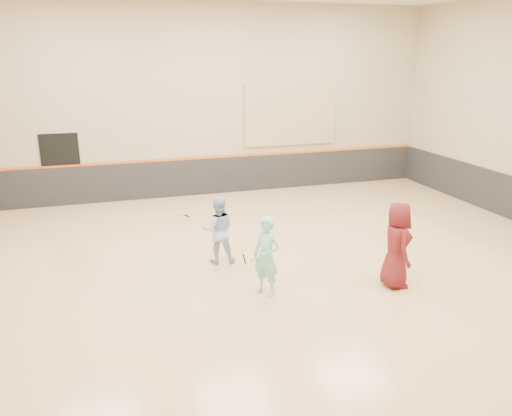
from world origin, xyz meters
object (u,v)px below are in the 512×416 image
object	(u,v)px
instructor	(218,230)
spare_racket	(182,213)
girl	(267,256)
young_man	(397,245)

from	to	relation	value
instructor	spare_racket	distance (m)	3.77
girl	young_man	world-z (taller)	young_man
spare_racket	instructor	bearing A→B (deg)	-86.41
young_man	spare_racket	bearing A→B (deg)	39.19
young_man	instructor	bearing A→B (deg)	64.45
spare_racket	young_man	bearing A→B (deg)	-60.72
girl	spare_racket	size ratio (longest dim) A/B	2.26
girl	spare_racket	distance (m)	5.57
instructor	young_man	distance (m)	3.76
instructor	young_man	size ratio (longest dim) A/B	0.87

